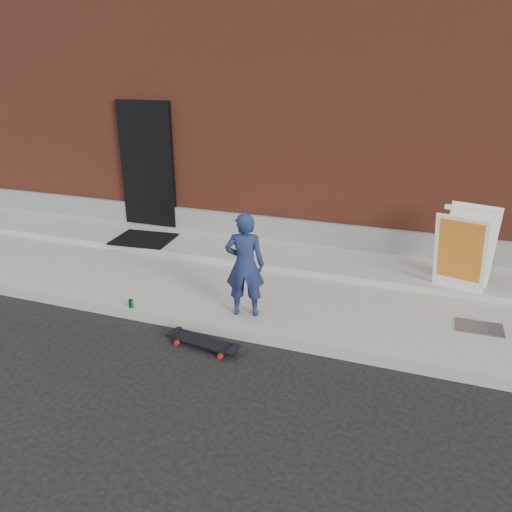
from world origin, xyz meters
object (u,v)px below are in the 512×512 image
at_px(skateboard, 203,342).
at_px(soda_can, 131,304).
at_px(child, 245,265).
at_px(pizza_sign, 464,249).

xyz_separation_m(skateboard, soda_can, (-1.19, 0.35, 0.12)).
bearing_deg(child, skateboard, 55.21).
relative_size(skateboard, soda_can, 8.04).
bearing_deg(skateboard, soda_can, 163.62).
bearing_deg(soda_can, pizza_sign, 25.63).
bearing_deg(pizza_sign, soda_can, -154.37).
bearing_deg(pizza_sign, skateboard, -141.07).
height_order(child, pizza_sign, child).
distance_m(pizza_sign, soda_can, 4.49).
bearing_deg(child, soda_can, -0.64).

